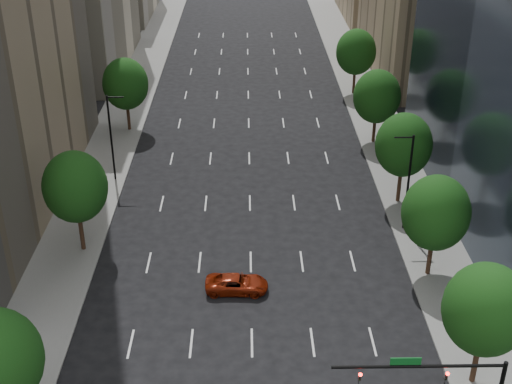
{
  "coord_description": "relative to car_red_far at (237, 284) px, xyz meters",
  "views": [
    {
      "loc": [
        -0.27,
        3.13,
        31.21
      ],
      "look_at": [
        0.39,
        47.06,
        8.0
      ],
      "focal_mm": 48.19,
      "sensor_mm": 36.0,
      "label": 1
    }
  ],
  "objects": [
    {
      "name": "sidewalk_left",
      "position": [
        -14.4,
        13.97,
        -0.59
      ],
      "size": [
        6.0,
        200.0,
        0.15
      ],
      "primitive_type": "cube",
      "color": "slate",
      "rests_on": "ground"
    },
    {
      "name": "sidewalk_right",
      "position": [
        16.6,
        13.97,
        -0.59
      ],
      "size": [
        6.0,
        200.0,
        0.15
      ],
      "primitive_type": "cube",
      "color": "slate",
      "rests_on": "ground"
    },
    {
      "name": "tree_right_1",
      "position": [
        15.1,
        -10.03,
        5.08
      ],
      "size": [
        5.2,
        5.2,
        8.75
      ],
      "color": "#382316",
      "rests_on": "ground"
    },
    {
      "name": "tree_right_2",
      "position": [
        15.1,
        1.97,
        4.94
      ],
      "size": [
        5.2,
        5.2,
        8.61
      ],
      "color": "#382316",
      "rests_on": "ground"
    },
    {
      "name": "tree_right_3",
      "position": [
        15.1,
        13.97,
        5.23
      ],
      "size": [
        5.2,
        5.2,
        8.89
      ],
      "color": "#382316",
      "rests_on": "ground"
    },
    {
      "name": "tree_right_4",
      "position": [
        15.1,
        27.97,
        4.8
      ],
      "size": [
        5.2,
        5.2,
        8.46
      ],
      "color": "#382316",
      "rests_on": "ground"
    },
    {
      "name": "tree_right_5",
      "position": [
        15.1,
        43.97,
        5.08
      ],
      "size": [
        5.2,
        5.2,
        8.75
      ],
      "color": "#382316",
      "rests_on": "ground"
    },
    {
      "name": "tree_left_1",
      "position": [
        -12.9,
        5.97,
        5.3
      ],
      "size": [
        5.2,
        5.2,
        8.97
      ],
      "color": "#382316",
      "rests_on": "ground"
    },
    {
      "name": "tree_left_2",
      "position": [
        -12.9,
        31.97,
        5.01
      ],
      "size": [
        5.2,
        5.2,
        8.68
      ],
      "color": "#382316",
      "rests_on": "ground"
    },
    {
      "name": "streetlight_rn",
      "position": [
        14.53,
        8.97,
        4.18
      ],
      "size": [
        1.7,
        0.2,
        9.0
      ],
      "color": "black",
      "rests_on": "ground"
    },
    {
      "name": "streetlight_ln",
      "position": [
        -12.34,
        18.97,
        4.18
      ],
      "size": [
        1.7,
        0.2,
        9.0
      ],
      "color": "black",
      "rests_on": "ground"
    },
    {
      "name": "car_red_far",
      "position": [
        0.0,
        0.0,
        0.0
      ],
      "size": [
        4.85,
        2.35,
        1.33
      ],
      "primitive_type": "imported",
      "rotation": [
        0.0,
        0.0,
        1.54
      ],
      "color": "maroon",
      "rests_on": "ground"
    }
  ]
}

